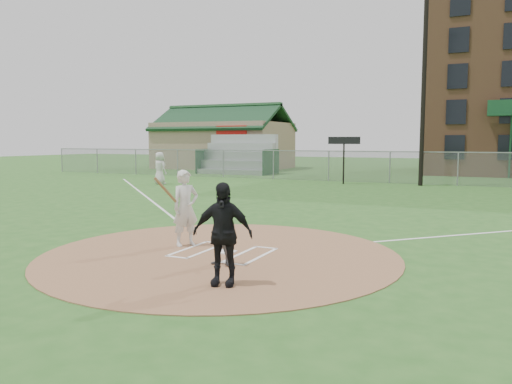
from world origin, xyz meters
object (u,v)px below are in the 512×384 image
at_px(home_plate, 226,252).
at_px(batter_at_plate, 185,208).
at_px(catcher, 223,239).
at_px(umpire, 223,234).
at_px(ondeck_player, 160,168).

height_order(home_plate, batter_at_plate, batter_at_plate).
bearing_deg(batter_at_plate, catcher, -37.19).
bearing_deg(umpire, catcher, 104.40).
bearing_deg(home_plate, batter_at_plate, 168.09).
xyz_separation_m(home_plate, umpire, (1.21, -2.36, 0.94)).
xyz_separation_m(catcher, batter_at_plate, (-1.84, 1.40, 0.39)).
bearing_deg(umpire, batter_at_plate, 119.29).
distance_m(catcher, batter_at_plate, 2.34).
bearing_deg(batter_at_plate, umpire, -46.25).
bearing_deg(batter_at_plate, ondeck_player, 127.87).
xyz_separation_m(umpire, batter_at_plate, (-2.52, 2.64, 0.01)).
bearing_deg(umpire, home_plate, 102.67).
bearing_deg(ondeck_player, home_plate, 147.40).
distance_m(home_plate, ondeck_player, 19.80).
bearing_deg(home_plate, ondeck_player, 130.39).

